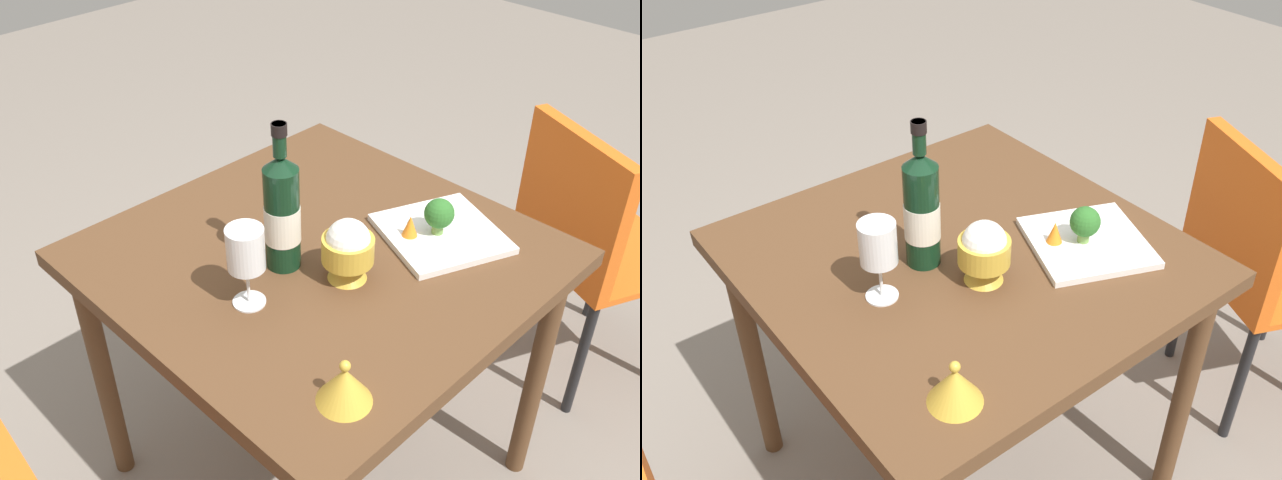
% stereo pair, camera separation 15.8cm
% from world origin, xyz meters
% --- Properties ---
extents(ground_plane, '(8.00, 8.00, 0.00)m').
position_xyz_m(ground_plane, '(0.00, 0.00, 0.00)').
color(ground_plane, gray).
extents(dining_table, '(0.90, 0.90, 0.75)m').
position_xyz_m(dining_table, '(0.00, 0.00, 0.66)').
color(dining_table, brown).
rests_on(dining_table, ground_plane).
extents(chair_near_window, '(0.53, 0.53, 0.85)m').
position_xyz_m(chair_near_window, '(0.81, -0.26, 0.53)').
color(chair_near_window, orange).
rests_on(chair_near_window, ground_plane).
extents(wine_bottle, '(0.08, 0.08, 0.33)m').
position_xyz_m(wine_bottle, '(-0.09, 0.02, 0.88)').
color(wine_bottle, black).
rests_on(wine_bottle, dining_table).
extents(wine_glass, '(0.08, 0.08, 0.18)m').
position_xyz_m(wine_glass, '(-0.22, -0.02, 0.88)').
color(wine_glass, white).
rests_on(wine_glass, dining_table).
extents(rice_bowl, '(0.11, 0.11, 0.14)m').
position_xyz_m(rice_bowl, '(-0.03, -0.11, 0.82)').
color(rice_bowl, gold).
rests_on(rice_bowl, dining_table).
extents(rice_bowl_lid, '(0.10, 0.10, 0.09)m').
position_xyz_m(rice_bowl_lid, '(-0.28, -0.34, 0.79)').
color(rice_bowl_lid, gold).
rests_on(rice_bowl_lid, dining_table).
extents(serving_plate, '(0.33, 0.33, 0.02)m').
position_xyz_m(serving_plate, '(0.23, -0.16, 0.76)').
color(serving_plate, white).
rests_on(serving_plate, dining_table).
extents(broccoli_floret, '(0.07, 0.07, 0.09)m').
position_xyz_m(broccoli_floret, '(0.22, -0.15, 0.82)').
color(broccoli_floret, '#729E4C').
rests_on(broccoli_floret, serving_plate).
extents(carrot_garnish_left, '(0.04, 0.04, 0.05)m').
position_xyz_m(carrot_garnish_left, '(0.17, -0.12, 0.79)').
color(carrot_garnish_left, orange).
rests_on(carrot_garnish_left, serving_plate).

